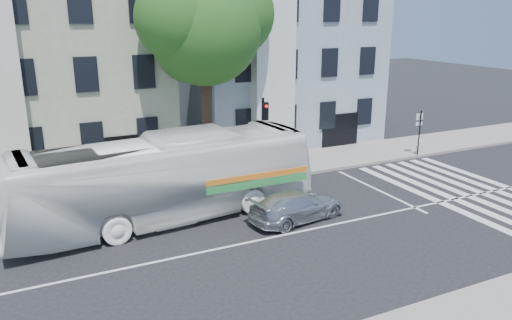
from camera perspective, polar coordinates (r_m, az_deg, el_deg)
ground at (r=19.53m, az=3.42°, el=-8.52°), size 120.00×120.00×0.00m
sidewalk_far at (r=26.29m, az=-5.04°, el=-1.72°), size 80.00×4.00×0.15m
building_left at (r=30.61m, az=-22.74°, el=10.05°), size 12.00×10.00×11.00m
building_right at (r=34.36m, az=1.65°, el=11.84°), size 12.00×10.00×11.00m
street_tree at (r=25.72m, az=-5.96°, el=15.44°), size 7.30×5.90×11.10m
bus at (r=20.64m, az=-10.33°, el=-2.09°), size 4.12×12.91×3.54m
sedan at (r=20.67m, az=4.71°, el=-5.25°), size 2.39×4.46×1.23m
hedge at (r=23.23m, az=-17.54°, el=-3.81°), size 8.19×3.98×0.70m
traffic_signal at (r=24.52m, az=0.90°, el=3.57°), size 0.45×0.53×4.30m
fire_hydrant at (r=31.38m, az=18.16°, el=1.47°), size 0.48×0.28×0.85m
far_sign_pole at (r=30.77m, az=18.17°, el=3.59°), size 0.48×0.16×2.68m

